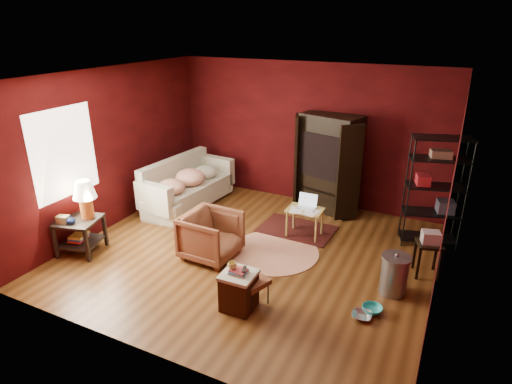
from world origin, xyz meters
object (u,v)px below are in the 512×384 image
Objects in this scene: side_table at (82,210)px; wire_shelving at (436,187)px; laptop_desk at (305,212)px; tv_armoire at (328,162)px; sofa at (185,187)px; armchair at (211,234)px; hamper at (239,290)px.

wire_shelving is (4.98, 2.71, 0.29)m from side_table.
laptop_desk is 2.15m from wire_shelving.
tv_armoire is at bearing 147.27° from wire_shelving.
armchair reaches higher than sofa.
side_table is at bearing -167.07° from wire_shelving.
wire_shelving is (1.96, 0.68, 0.55)m from laptop_desk.
side_table is (-0.39, -2.24, 0.33)m from sofa.
laptop_desk is at bearing -37.91° from armchair.
hamper is (2.55, -2.48, -0.12)m from sofa.
tv_armoire is 2.08m from wire_shelving.
laptop_desk is at bearing 88.08° from hamper.
armchair is 2.87m from tv_armoire.
armchair is 1.40m from hamper.
laptop_desk is at bearing -98.58° from sofa.
tv_armoire is (2.60, 1.09, 0.59)m from sofa.
tv_armoire reaches higher than laptop_desk.
tv_armoire is at bearing 89.17° from hamper.
sofa is at bearing -142.24° from tv_armoire.
sofa reaches higher than laptop_desk.
side_table reaches higher than armchair.
wire_shelving reaches higher than laptop_desk.
wire_shelving is (3.05, 1.99, 0.60)m from armchair.
laptop_desk reaches higher than hamper.
tv_armoire reaches higher than hamper.
wire_shelving is (1.99, -0.61, 0.03)m from tv_armoire.
laptop_desk is (3.02, 2.03, -0.26)m from side_table.
side_table reaches higher than sofa.
armchair is 2.08m from side_table.
tv_armoire is (0.05, 3.57, 0.71)m from hamper.
side_table reaches higher than laptop_desk.
armchair is 1.10× the size of laptop_desk.
side_table is at bearing -147.02° from laptop_desk.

